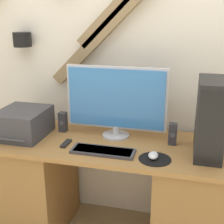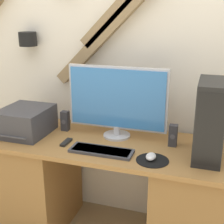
% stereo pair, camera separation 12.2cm
% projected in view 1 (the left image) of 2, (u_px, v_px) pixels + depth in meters
% --- Properties ---
extents(wall_back, '(6.40, 0.19, 2.70)m').
position_uv_depth(wall_back, '(120.00, 45.00, 2.24)').
color(wall_back, silver).
rests_on(wall_back, ground_plane).
extents(desk, '(1.57, 0.64, 0.76)m').
position_uv_depth(desk, '(108.00, 190.00, 2.20)').
color(desk, olive).
rests_on(desk, ground_plane).
extents(monitor, '(0.69, 0.19, 0.49)m').
position_uv_depth(monitor, '(116.00, 100.00, 2.10)').
color(monitor, '#B7B7BC').
rests_on(monitor, desk).
extents(keyboard, '(0.40, 0.14, 0.02)m').
position_uv_depth(keyboard, '(103.00, 151.00, 1.93)').
color(keyboard, '#3D3D42').
rests_on(keyboard, desk).
extents(mousepad, '(0.19, 0.19, 0.00)m').
position_uv_depth(mousepad, '(155.00, 159.00, 1.84)').
color(mousepad, black).
rests_on(mousepad, desk).
extents(mouse, '(0.06, 0.09, 0.03)m').
position_uv_depth(mouse, '(153.00, 155.00, 1.85)').
color(mouse, silver).
rests_on(mouse, mousepad).
extents(computer_tower, '(0.16, 0.34, 0.47)m').
position_uv_depth(computer_tower, '(210.00, 118.00, 1.84)').
color(computer_tower, black).
rests_on(computer_tower, desk).
extents(printer, '(0.32, 0.37, 0.19)m').
position_uv_depth(printer, '(23.00, 123.00, 2.17)').
color(printer, '#38383D').
rests_on(printer, desk).
extents(speaker_left, '(0.05, 0.06, 0.14)m').
position_uv_depth(speaker_left, '(63.00, 122.00, 2.25)').
color(speaker_left, '#2D2D33').
rests_on(speaker_left, desk).
extents(speaker_right, '(0.05, 0.06, 0.14)m').
position_uv_depth(speaker_right, '(173.00, 134.00, 2.03)').
color(speaker_right, '#2D2D33').
rests_on(speaker_right, desk).
extents(remote_control, '(0.04, 0.12, 0.02)m').
position_uv_depth(remote_control, '(66.00, 143.00, 2.04)').
color(remote_control, black).
rests_on(remote_control, desk).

